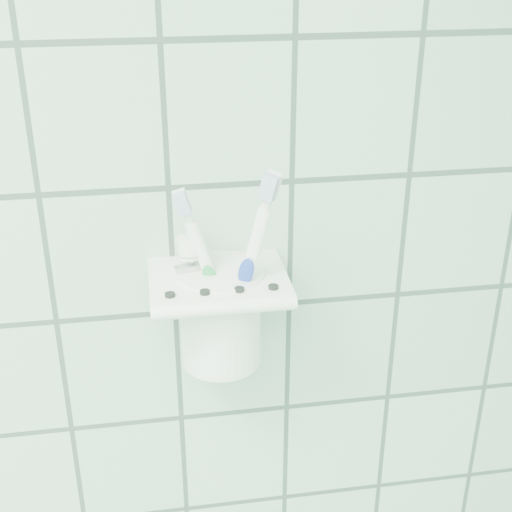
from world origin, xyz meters
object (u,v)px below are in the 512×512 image
at_px(cup, 220,312).
at_px(toothbrush_orange, 223,264).
at_px(toothpaste_tube, 199,291).
at_px(toothbrush_blue, 199,270).
at_px(holder_bracket, 218,283).
at_px(toothbrush_pink, 239,270).

distance_m(cup, toothbrush_orange, 0.06).
xyz_separation_m(toothbrush_orange, toothpaste_tube, (-0.02, 0.01, -0.03)).
bearing_deg(toothpaste_tube, toothbrush_blue, 54.27).
relative_size(holder_bracket, toothbrush_blue, 0.72).
bearing_deg(toothbrush_orange, toothbrush_pink, 50.59).
relative_size(holder_bracket, toothbrush_orange, 0.63).
xyz_separation_m(cup, toothbrush_pink, (0.02, -0.00, 0.05)).
xyz_separation_m(toothbrush_blue, toothbrush_orange, (0.02, -0.01, 0.01)).
bearing_deg(toothbrush_orange, toothpaste_tube, -165.01).
height_order(holder_bracket, toothbrush_pink, toothbrush_pink).
distance_m(toothbrush_blue, toothpaste_tube, 0.02).
bearing_deg(toothpaste_tube, toothbrush_orange, -29.99).
distance_m(holder_bracket, toothbrush_orange, 0.02).
height_order(holder_bracket, cup, same).
relative_size(holder_bracket, toothbrush_pink, 0.71).
relative_size(toothbrush_pink, toothbrush_orange, 0.89).
relative_size(cup, toothbrush_orange, 0.49).
xyz_separation_m(toothbrush_blue, toothpaste_tube, (-0.00, -0.00, -0.02)).
bearing_deg(toothbrush_pink, toothbrush_blue, 174.76).
xyz_separation_m(toothbrush_pink, toothpaste_tube, (-0.04, 0.00, -0.02)).
height_order(toothbrush_pink, toothbrush_blue, same).
xyz_separation_m(holder_bracket, toothbrush_pink, (0.02, 0.00, 0.01)).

